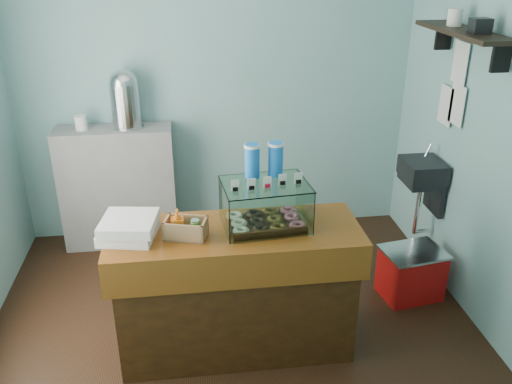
{
  "coord_description": "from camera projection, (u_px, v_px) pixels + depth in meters",
  "views": [
    {
      "loc": [
        -0.26,
        -3.23,
        2.53
      ],
      "look_at": [
        0.15,
        -0.15,
        1.11
      ],
      "focal_mm": 38.0,
      "sensor_mm": 36.0,
      "label": 1
    }
  ],
  "objects": [
    {
      "name": "condiment_crate",
      "position": [
        184.0,
        228.0,
        3.29
      ],
      "size": [
        0.28,
        0.21,
        0.18
      ],
      "rotation": [
        0.0,
        0.0,
        -0.28
      ],
      "color": "#A87C54",
      "rests_on": "counter"
    },
    {
      "name": "pastry_boxes",
      "position": [
        129.0,
        227.0,
        3.29
      ],
      "size": [
        0.38,
        0.38,
        0.13
      ],
      "rotation": [
        0.0,
        0.0,
        -0.2
      ],
      "color": "white",
      "rests_on": "counter"
    },
    {
      "name": "back_shelf",
      "position": [
        119.0,
        187.0,
        4.85
      ],
      "size": [
        1.0,
        0.32,
        1.1
      ],
      "primitive_type": "cube",
      "color": "gray",
      "rests_on": "ground"
    },
    {
      "name": "red_cooler",
      "position": [
        411.0,
        273.0,
        4.21
      ],
      "size": [
        0.51,
        0.42,
        0.4
      ],
      "rotation": [
        0.0,
        0.0,
        0.16
      ],
      "color": "red",
      "rests_on": "ground"
    },
    {
      "name": "display_case",
      "position": [
        265.0,
        199.0,
        3.41
      ],
      "size": [
        0.57,
        0.44,
        0.51
      ],
      "rotation": [
        0.0,
        0.0,
        0.09
      ],
      "color": "#33180F",
      "rests_on": "counter"
    },
    {
      "name": "coffee_urn",
      "position": [
        125.0,
        97.0,
        4.54
      ],
      "size": [
        0.27,
        0.27,
        0.5
      ],
      "color": "silver",
      "rests_on": "back_shelf"
    },
    {
      "name": "room_shell",
      "position": [
        233.0,
        93.0,
        3.29
      ],
      "size": [
        3.54,
        3.04,
        2.82
      ],
      "color": "#75ABAB",
      "rests_on": "ground"
    },
    {
      "name": "ground",
      "position": [
        233.0,
        321.0,
        3.99
      ],
      "size": [
        3.5,
        3.5,
        0.0
      ],
      "primitive_type": "plane",
      "color": "black",
      "rests_on": "ground"
    },
    {
      "name": "counter",
      "position": [
        236.0,
        289.0,
        3.57
      ],
      "size": [
        1.6,
        0.6,
        0.9
      ],
      "color": "#43230D",
      "rests_on": "ground"
    }
  ]
}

